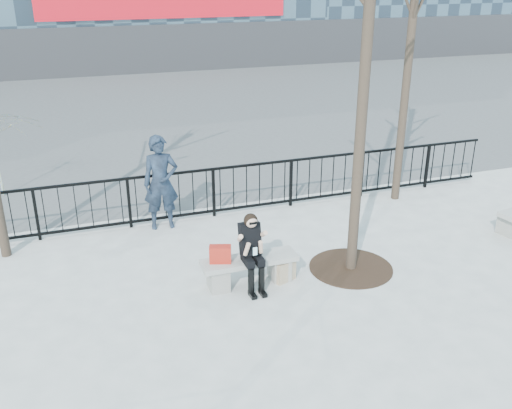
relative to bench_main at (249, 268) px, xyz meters
name	(u,v)px	position (x,y,z in m)	size (l,w,h in m)	color
ground	(249,283)	(0.00, 0.00, -0.30)	(120.00, 120.00, 0.00)	#9A9995
street_surface	(130,104)	(0.00, 15.00, -0.30)	(60.00, 23.00, 0.01)	#474747
railing	(205,193)	(0.00, 3.00, 0.25)	(14.00, 0.06, 1.10)	black
tree_grate	(351,268)	(1.90, -0.10, -0.29)	(1.50, 1.50, 0.02)	black
bench_main	(249,268)	(0.00, 0.00, 0.00)	(1.65, 0.46, 0.49)	slate
seated_woman	(252,253)	(0.00, -0.16, 0.37)	(0.50, 0.64, 1.34)	black
handbag	(220,254)	(-0.50, 0.02, 0.34)	(0.36, 0.17, 0.29)	#B22115
shopping_bag	(285,271)	(0.61, -0.13, -0.12)	(0.39, 0.14, 0.37)	#C5B08C
standing_man	(161,183)	(-0.95, 2.80, 0.68)	(0.72, 0.47, 1.97)	black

